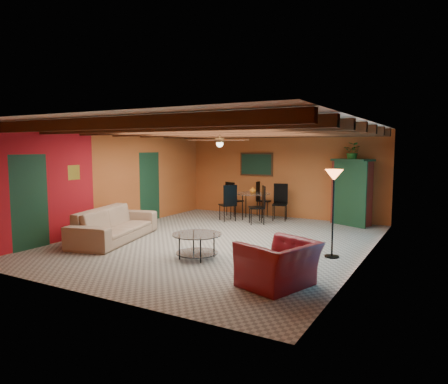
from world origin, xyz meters
The scene contains 11 objects.
room centered at (0.00, 0.11, 2.36)m, with size 6.52×8.01×2.71m.
sofa centered at (-2.25, -1.09, 0.38)m, with size 2.61×1.02×0.76m, color #9B7C64.
armchair centered at (2.37, -2.27, 0.36)m, with size 1.12×0.98×0.73m, color maroon.
coffee_table centered at (0.32, -1.49, 0.25)m, with size 0.99×0.99×0.50m, color silver, non-canonical shape.
dining_table centered at (-0.64, 3.14, 0.55)m, with size 2.13×2.13×1.11m, color silver, non-canonical shape.
armoire centered at (2.20, 3.70, 0.91)m, with size 1.03×0.51×1.81m, color maroon.
floor_lamp centered at (2.65, -0.10, 0.89)m, with size 0.36×0.36×1.77m, color black, non-canonical shape.
ceiling_fan centered at (0.00, 0.00, 2.36)m, with size 1.50×1.50×0.44m, color #472614, non-canonical shape.
painting centered at (-0.90, 3.96, 1.65)m, with size 1.05×0.03×0.65m, color black.
potted_plant centered at (2.20, 3.70, 2.07)m, with size 0.47×0.40×0.52m, color #26661E.
vase centered at (-0.64, 3.14, 1.21)m, with size 0.20×0.20×0.20m, color orange.
Camera 1 is at (4.70, -8.22, 2.20)m, focal length 33.04 mm.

